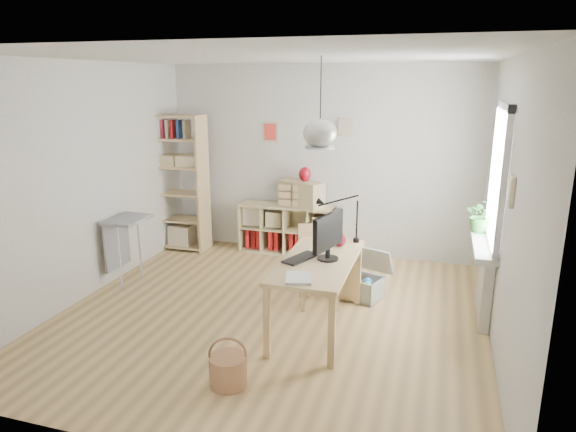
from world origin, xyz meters
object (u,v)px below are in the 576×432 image
(desk, at_px, (318,268))
(tall_bookshelf, at_px, (179,177))
(cube_shelf, at_px, (286,232))
(storage_chest, at_px, (362,282))
(monitor, at_px, (328,234))
(chair, at_px, (318,260))
(drawer_chest, at_px, (301,194))

(desk, bearing_deg, tall_bookshelf, 142.99)
(cube_shelf, distance_m, storage_chest, 1.86)
(desk, height_order, cube_shelf, desk)
(desk, distance_m, tall_bookshelf, 3.27)
(storage_chest, height_order, monitor, monitor)
(chair, height_order, storage_chest, chair)
(chair, xyz_separation_m, monitor, (0.24, -0.59, 0.50))
(cube_shelf, bearing_deg, monitor, -63.13)
(desk, height_order, tall_bookshelf, tall_bookshelf)
(cube_shelf, bearing_deg, tall_bookshelf, -169.81)
(desk, bearing_deg, drawer_chest, 109.52)
(storage_chest, distance_m, monitor, 1.25)
(tall_bookshelf, bearing_deg, storage_chest, -19.20)
(monitor, bearing_deg, drawer_chest, 127.58)
(chair, xyz_separation_m, drawer_chest, (-0.63, 1.56, 0.39))
(monitor, height_order, drawer_chest, monitor)
(desk, bearing_deg, monitor, 20.72)
(desk, distance_m, cube_shelf, 2.48)
(desk, height_order, monitor, monitor)
(cube_shelf, xyz_separation_m, tall_bookshelf, (-1.56, -0.28, 0.79))
(cube_shelf, relative_size, chair, 1.56)
(desk, bearing_deg, storage_chest, 71.84)
(desk, xyz_separation_m, storage_chest, (0.31, 0.94, -0.48))
(storage_chest, xyz_separation_m, drawer_chest, (-1.09, 1.25, 0.73))
(cube_shelf, xyz_separation_m, chair, (0.87, -1.60, 0.21))
(tall_bookshelf, xyz_separation_m, drawer_chest, (1.81, 0.24, -0.18))
(tall_bookshelf, height_order, storage_chest, tall_bookshelf)
(chair, distance_m, storage_chest, 0.65)
(tall_bookshelf, distance_m, chair, 2.83)
(storage_chest, bearing_deg, drawer_chest, 151.16)
(desk, height_order, chair, chair)
(desk, distance_m, chair, 0.66)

